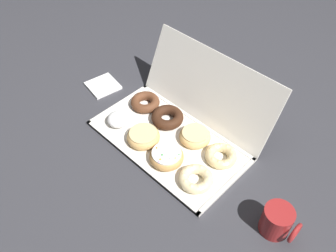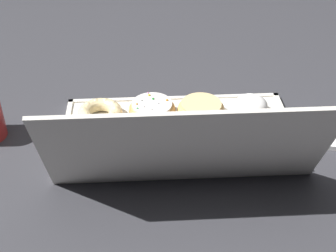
# 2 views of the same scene
# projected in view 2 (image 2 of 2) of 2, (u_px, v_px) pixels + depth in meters

# --- Properties ---
(ground_plane) EXTENTS (3.00, 3.00, 0.00)m
(ground_plane) POSITION_uv_depth(u_px,v_px,m) (178.00, 135.00, 1.14)
(ground_plane) COLOR #333338
(donut_box) EXTENTS (0.55, 0.30, 0.01)m
(donut_box) POSITION_uv_depth(u_px,v_px,m) (178.00, 133.00, 1.14)
(donut_box) COLOR silver
(donut_box) RESTS_ON ground
(box_lid_open) EXTENTS (0.55, 0.12, 0.25)m
(box_lid_open) POSITION_uv_depth(u_px,v_px,m) (187.00, 149.00, 0.90)
(box_lid_open) COLOR silver
(box_lid_open) RESTS_ON ground
(powdered_filled_donut_0) EXTENTS (0.08, 0.08, 0.05)m
(powdered_filled_donut_0) POSITION_uv_depth(u_px,v_px,m) (251.00, 105.00, 1.18)
(powdered_filled_donut_0) COLOR white
(powdered_filled_donut_0) RESTS_ON donut_box
(glazed_ring_donut_1) EXTENTS (0.12, 0.12, 0.04)m
(glazed_ring_donut_1) POSITION_uv_depth(u_px,v_px,m) (201.00, 110.00, 1.17)
(glazed_ring_donut_1) COLOR tan
(glazed_ring_donut_1) RESTS_ON donut_box
(sprinkle_donut_2) EXTENTS (0.12, 0.12, 0.04)m
(sprinkle_donut_2) POSITION_uv_depth(u_px,v_px,m) (152.00, 110.00, 1.17)
(sprinkle_donut_2) COLOR tan
(sprinkle_donut_2) RESTS_ON donut_box
(cruller_donut_3) EXTENTS (0.11, 0.11, 0.04)m
(cruller_donut_3) POSITION_uv_depth(u_px,v_px,m) (100.00, 113.00, 1.17)
(cruller_donut_3) COLOR beige
(cruller_donut_3) RESTS_ON donut_box
(chocolate_cake_ring_donut_4) EXTENTS (0.11, 0.11, 0.04)m
(chocolate_cake_ring_donut_4) POSITION_uv_depth(u_px,v_px,m) (263.00, 141.00, 1.08)
(chocolate_cake_ring_donut_4) COLOR #59331E
(chocolate_cake_ring_donut_4) RESTS_ON donut_box
(chocolate_cake_ring_donut_5) EXTENTS (0.12, 0.12, 0.04)m
(chocolate_cake_ring_donut_5) POSITION_uv_depth(u_px,v_px,m) (211.00, 142.00, 1.07)
(chocolate_cake_ring_donut_5) COLOR #381E11
(chocolate_cake_ring_donut_5) RESTS_ON donut_box
(glazed_ring_donut_6) EXTENTS (0.11, 0.11, 0.04)m
(glazed_ring_donut_6) POSITION_uv_depth(u_px,v_px,m) (151.00, 144.00, 1.06)
(glazed_ring_donut_6) COLOR #E5B770
(glazed_ring_donut_6) RESTS_ON donut_box
(cruller_donut_7) EXTENTS (0.11, 0.11, 0.03)m
(cruller_donut_7) POSITION_uv_depth(u_px,v_px,m) (97.00, 146.00, 1.06)
(cruller_donut_7) COLOR #EACC8C
(cruller_donut_7) RESTS_ON donut_box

